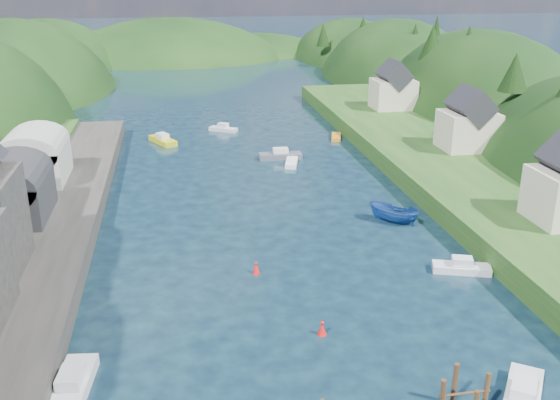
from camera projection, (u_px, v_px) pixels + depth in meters
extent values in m
plane|color=black|center=(252.00, 172.00, 82.49)|extent=(600.00, 600.00, 0.00)
ellipsoid|color=black|center=(18.00, 128.00, 141.18)|extent=(44.00, 75.56, 48.19)
ellipsoid|color=black|center=(49.00, 89.00, 179.48)|extent=(44.00, 75.56, 39.00)
ellipsoid|color=black|center=(476.00, 163.00, 115.65)|extent=(36.00, 75.56, 48.00)
ellipsoid|color=black|center=(397.00, 111.00, 155.22)|extent=(36.00, 75.56, 44.49)
ellipsoid|color=black|center=(351.00, 78.00, 193.56)|extent=(36.00, 75.56, 36.00)
ellipsoid|color=black|center=(172.00, 90.00, 195.37)|extent=(80.00, 60.00, 44.00)
ellipsoid|color=black|center=(256.00, 88.00, 209.75)|extent=(70.00, 56.00, 36.00)
cone|color=black|center=(44.00, 57.00, 124.99)|extent=(4.07, 4.07, 5.65)
cone|color=black|center=(30.00, 42.00, 135.23)|extent=(4.56, 4.56, 9.66)
cone|color=black|center=(25.00, 49.00, 144.96)|extent=(4.75, 4.75, 5.30)
cone|color=black|center=(44.00, 42.00, 150.71)|extent=(4.27, 4.27, 6.92)
cone|color=black|center=(515.00, 72.00, 84.53)|extent=(4.07, 4.07, 5.25)
cone|color=black|center=(514.00, 87.00, 94.67)|extent=(3.40, 3.40, 6.31)
cone|color=black|center=(467.00, 53.00, 108.01)|extent=(4.94, 4.94, 9.36)
cone|color=black|center=(432.00, 45.00, 112.72)|extent=(5.25, 5.25, 6.91)
cone|color=black|center=(436.00, 37.00, 121.56)|extent=(3.36, 3.36, 8.76)
cone|color=black|center=(415.00, 41.00, 134.91)|extent=(4.57, 4.57, 7.36)
cone|color=black|center=(388.00, 41.00, 148.81)|extent=(3.59, 3.59, 6.73)
cone|color=black|center=(363.00, 28.00, 156.77)|extent=(4.14, 4.14, 5.76)
cone|color=black|center=(323.00, 35.00, 169.80)|extent=(3.83, 3.83, 6.08)
cube|color=#2D2B28|center=(6.00, 285.00, 50.59)|extent=(12.00, 110.00, 2.00)
cube|color=#2D2D30|center=(11.00, 198.00, 61.27)|extent=(7.00, 9.00, 4.00)
cylinder|color=#2D2D30|center=(8.00, 179.00, 60.58)|extent=(7.00, 9.00, 7.00)
cube|color=#B2B2A8|center=(35.00, 163.00, 72.37)|extent=(7.00, 9.00, 4.00)
cylinder|color=#B2B2A8|center=(33.00, 147.00, 71.68)|extent=(7.00, 9.00, 7.00)
cube|color=#234719|center=(463.00, 176.00, 76.79)|extent=(16.00, 120.00, 2.40)
cube|color=beige|center=(468.00, 130.00, 83.55)|extent=(7.00, 6.00, 5.00)
cube|color=black|center=(470.00, 106.00, 82.40)|extent=(5.15, 6.24, 5.15)
cube|color=beige|center=(393.00, 94.00, 108.37)|extent=(7.00, 6.00, 5.00)
cube|color=black|center=(394.00, 75.00, 107.22)|extent=(5.15, 6.24, 5.15)
cylinder|color=#382314|center=(485.00, 399.00, 36.85)|extent=(0.32, 0.32, 3.55)
cylinder|color=#382314|center=(454.00, 388.00, 37.87)|extent=(0.32, 0.32, 3.55)
cylinder|color=#382314|center=(465.00, 393.00, 36.44)|extent=(3.19, 0.16, 0.16)
cone|color=red|center=(322.00, 329.00, 45.43)|extent=(0.70, 0.70, 0.90)
sphere|color=red|center=(322.00, 323.00, 45.26)|extent=(0.30, 0.30, 0.30)
cone|color=red|center=(256.00, 269.00, 54.67)|extent=(0.70, 0.70, 0.90)
sphere|color=red|center=(256.00, 263.00, 54.50)|extent=(0.30, 0.30, 0.30)
cube|color=gold|center=(163.00, 141.00, 96.18)|extent=(4.47, 6.28, 0.84)
cube|color=silver|center=(162.00, 136.00, 95.90)|extent=(2.19, 2.51, 0.70)
cube|color=silver|center=(461.00, 269.00, 54.97)|extent=(5.25, 3.11, 0.70)
cube|color=silver|center=(462.00, 261.00, 54.72)|extent=(2.02, 1.64, 0.70)
cube|color=white|center=(291.00, 163.00, 85.44)|extent=(2.55, 4.69, 0.62)
imported|color=navy|center=(393.00, 214.00, 65.60)|extent=(5.52, 5.15, 2.12)
cube|color=silver|center=(223.00, 129.00, 103.42)|extent=(4.78, 3.89, 0.66)
cube|color=silver|center=(223.00, 125.00, 103.18)|extent=(1.97, 1.81, 0.70)
cube|color=silver|center=(522.00, 399.00, 38.13)|extent=(5.19, 6.17, 0.86)
cube|color=silver|center=(524.00, 387.00, 37.85)|extent=(2.39, 2.57, 0.70)
cube|color=orange|center=(336.00, 137.00, 98.76)|extent=(2.46, 4.48, 0.60)
cube|color=silver|center=(72.00, 388.00, 39.09)|extent=(2.74, 6.43, 0.87)
cube|color=silver|center=(70.00, 377.00, 38.80)|extent=(1.67, 2.33, 0.70)
cube|color=#4F525A|center=(280.00, 156.00, 88.20)|extent=(6.06, 2.19, 0.84)
cube|color=silver|center=(280.00, 151.00, 87.92)|extent=(2.15, 1.46, 0.70)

